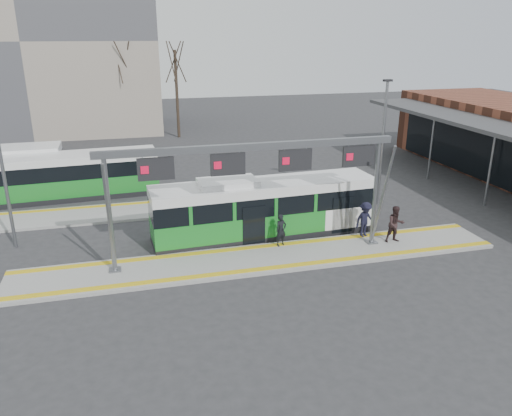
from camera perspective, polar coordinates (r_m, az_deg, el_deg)
The scene contains 16 objects.
ground at distance 22.75m, azimuth 0.86°, elevation -5.97°, with size 120.00×120.00×0.00m, color #2D2D30.
platform_main at distance 22.72m, azimuth 0.86°, elevation -5.80°, with size 22.00×3.00×0.15m, color gray.
platform_second at distance 29.48m, azimuth -10.84°, elevation -0.10°, with size 20.00×3.00×0.15m, color gray.
tactile_main at distance 22.68m, azimuth 0.86°, elevation -5.61°, with size 22.00×2.65×0.02m.
tactile_second at distance 30.54m, azimuth -11.01°, elevation 0.74°, with size 20.00×0.35×0.02m.
gantry at distance 21.41m, azimuth -0.16°, elevation 4.66°, with size 13.00×1.68×5.20m.
apartment_block at distance 56.45m, azimuth -24.40°, elevation 17.26°, with size 24.50×12.50×18.40m.
hero_bus at distance 24.98m, azimuth 0.92°, elevation -0.08°, with size 11.36×2.97×3.09m.
bg_bus_green at distance 32.92m, azimuth -20.91°, elevation 3.36°, with size 11.19×3.07×2.76m.
passenger_a at distance 23.62m, azimuth 2.88°, elevation -2.55°, with size 0.57×0.37×1.55m, color black.
passenger_b at distance 24.89m, azimuth 15.66°, elevation -1.80°, with size 0.88×0.68×1.81m, color #2E1F1F.
passenger_c at distance 25.18m, azimuth 12.37°, elevation -1.29°, with size 1.15×0.66×1.79m, color black.
tree_left at distance 50.15m, azimuth -15.08°, elevation 15.74°, with size 1.40×1.40×9.33m.
tree_mid at distance 49.35m, azimuth -9.21°, elevation 16.08°, with size 1.40×1.40×9.33m.
lamp_west at distance 25.44m, azimuth -27.15°, elevation 5.17°, with size 0.50×0.25×8.36m.
lamp_east at distance 29.90m, azimuth 14.28°, elevation 7.53°, with size 0.50×0.25×7.31m.
Camera 1 is at (-5.50, -19.80, 9.76)m, focal length 35.00 mm.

